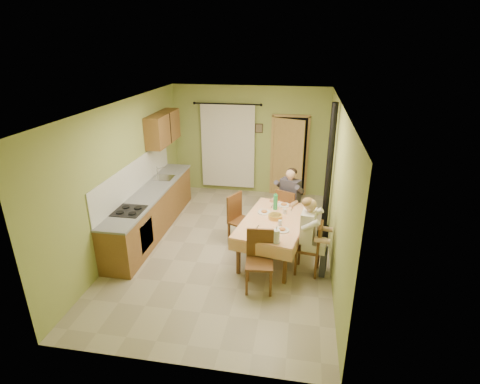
% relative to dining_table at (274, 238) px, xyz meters
% --- Properties ---
extents(floor, '(4.00, 6.00, 0.01)m').
position_rel_dining_table_xyz_m(floor, '(-0.94, 0.19, -0.38)').
color(floor, tan).
rests_on(floor, ground).
extents(room_shell, '(4.04, 6.04, 2.82)m').
position_rel_dining_table_xyz_m(room_shell, '(-0.94, 0.19, 1.44)').
color(room_shell, '#9AA856').
rests_on(room_shell, ground).
extents(kitchen_run, '(0.64, 3.64, 1.56)m').
position_rel_dining_table_xyz_m(kitchen_run, '(-2.65, 0.58, 0.10)').
color(kitchen_run, brown).
rests_on(kitchen_run, ground).
extents(upper_cabinets, '(0.35, 1.40, 0.70)m').
position_rel_dining_table_xyz_m(upper_cabinets, '(-2.76, 1.89, 1.57)').
color(upper_cabinets, brown).
rests_on(upper_cabinets, room_shell).
extents(curtain, '(1.70, 0.07, 2.22)m').
position_rel_dining_table_xyz_m(curtain, '(-1.49, 3.08, 0.88)').
color(curtain, black).
rests_on(curtain, ground).
extents(doorway, '(0.96, 0.35, 2.15)m').
position_rel_dining_table_xyz_m(doorway, '(0.09, 3.09, 0.67)').
color(doorway, black).
rests_on(doorway, ground).
extents(dining_table, '(1.43, 2.02, 0.76)m').
position_rel_dining_table_xyz_m(dining_table, '(0.00, 0.00, 0.00)').
color(dining_table, '#F0AD7B').
rests_on(dining_table, ground).
extents(tableware, '(0.64, 1.68, 0.33)m').
position_rel_dining_table_xyz_m(tableware, '(0.01, -0.09, 0.43)').
color(tableware, white).
rests_on(tableware, dining_table).
extents(chair_far, '(0.57, 0.57, 0.99)m').
position_rel_dining_table_xyz_m(chair_far, '(0.22, 1.01, -0.09)').
color(chair_far, brown).
rests_on(chair_far, ground).
extents(chair_near, '(0.48, 0.48, 1.00)m').
position_rel_dining_table_xyz_m(chair_near, '(-0.15, -1.05, -0.09)').
color(chair_near, brown).
rests_on(chair_near, ground).
extents(chair_right, '(0.46, 0.46, 0.97)m').
position_rel_dining_table_xyz_m(chair_right, '(0.65, -0.44, -0.09)').
color(chair_right, brown).
rests_on(chair_right, ground).
extents(chair_left, '(0.62, 0.62, 1.03)m').
position_rel_dining_table_xyz_m(chair_left, '(-0.66, 0.37, -0.09)').
color(chair_left, brown).
rests_on(chair_left, ground).
extents(man_far, '(0.65, 0.61, 1.39)m').
position_rel_dining_table_xyz_m(man_far, '(0.22, 1.03, 0.50)').
color(man_far, '#38333D').
rests_on(man_far, chair_far).
extents(man_right, '(0.52, 0.62, 1.39)m').
position_rel_dining_table_xyz_m(man_right, '(0.64, -0.44, 0.50)').
color(man_right, silver).
rests_on(man_right, chair_right).
extents(stove_flue, '(0.24, 0.24, 2.80)m').
position_rel_dining_table_xyz_m(stove_flue, '(0.96, 0.79, 0.65)').
color(stove_flue, black).
rests_on(stove_flue, ground).
extents(picture_back, '(0.19, 0.03, 0.23)m').
position_rel_dining_table_xyz_m(picture_back, '(-0.69, 3.16, 1.37)').
color(picture_back, black).
rests_on(picture_back, room_shell).
extents(picture_right, '(0.03, 0.31, 0.21)m').
position_rel_dining_table_xyz_m(picture_right, '(1.03, 1.39, 1.47)').
color(picture_right, brown).
rests_on(picture_right, room_shell).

